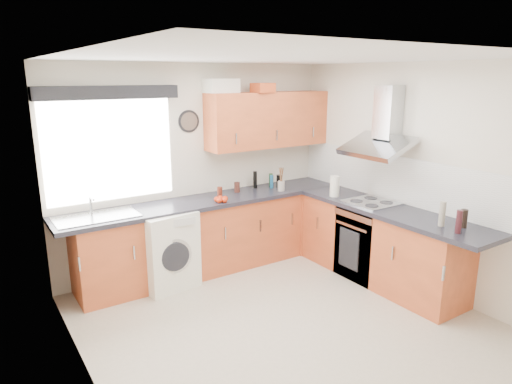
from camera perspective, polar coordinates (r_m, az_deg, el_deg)
ground_plane at (r=4.69m, az=3.29°, el=-15.80°), size 3.60×3.60×0.00m
ceiling at (r=4.06m, az=3.81°, el=16.42°), size 3.60×3.60×0.02m
wall_back at (r=5.70m, az=-7.38°, el=3.09°), size 3.60×0.02×2.50m
wall_front at (r=3.04m, az=24.53°, el=-8.26°), size 3.60×0.02×2.50m
wall_left at (r=3.48m, az=-21.06°, el=-5.10°), size 0.02×3.60×2.50m
wall_right at (r=5.45m, az=18.88°, el=1.90°), size 0.02×3.60×2.50m
window at (r=5.28m, az=-17.75°, el=4.93°), size 1.40×0.02×1.10m
window_blind at (r=5.13m, az=-18.01°, el=11.75°), size 1.50×0.18×0.14m
splashback at (r=5.64m, az=16.38°, el=1.76°), size 0.01×3.00×0.54m
base_cab_back at (r=5.63m, az=-6.72°, el=-5.71°), size 3.00×0.58×0.86m
base_cab_corner at (r=6.45m, az=6.12°, el=-3.06°), size 0.60×0.60×0.86m
base_cab_right at (r=5.55m, az=15.12°, el=-6.44°), size 0.58×2.10×0.86m
worktop_back at (r=5.53m, az=-5.88°, el=-1.12°), size 3.60×0.62×0.05m
worktop_right at (r=5.31m, az=16.56°, el=-2.31°), size 0.62×2.42×0.05m
sink at (r=5.06m, az=-19.37°, el=-2.56°), size 0.84×0.46×0.10m
oven at (r=5.63m, az=13.91°, el=-6.09°), size 0.56×0.58×0.85m
hob_plate at (r=5.49m, az=14.21°, el=-1.26°), size 0.52×0.52×0.01m
extractor_hood at (r=5.40m, az=15.49°, el=7.65°), size 0.52×0.78×0.66m
upper_cabinets at (r=5.95m, az=1.54°, el=9.02°), size 1.70×0.35×0.70m
washing_machine at (r=5.33m, az=-11.37°, el=-6.91°), size 0.67×0.66×0.89m
wall_clock at (r=5.56m, az=-8.35°, el=8.73°), size 0.27×0.04×0.27m
casserole at (r=5.67m, az=-4.54°, el=13.11°), size 0.42×0.32×0.17m
storage_box at (r=5.75m, az=0.86°, el=12.90°), size 0.27×0.23×0.11m
utensil_pot at (r=5.88m, az=3.16°, el=0.75°), size 0.11×0.11×0.12m
kitchen_roll at (r=5.67m, az=9.81°, el=0.71°), size 0.13×0.13×0.25m
tomato_cluster at (r=5.37m, az=-4.38°, el=-0.91°), size 0.18×0.18×0.07m
jar_0 at (r=5.80m, az=-2.39°, el=0.59°), size 0.07×0.07×0.13m
jar_1 at (r=6.01m, az=1.96°, el=1.30°), size 0.05×0.05×0.17m
jar_2 at (r=6.13m, az=1.86°, el=1.54°), size 0.05×0.05×0.17m
jar_3 at (r=6.04m, az=2.88°, el=1.35°), size 0.07×0.07×0.17m
jar_4 at (r=6.00m, az=-0.12°, el=1.54°), size 0.05×0.05×0.22m
jar_5 at (r=5.51m, az=-4.55°, el=-0.09°), size 0.06×0.06×0.14m
bottle_0 at (r=4.68m, az=24.02°, el=-3.42°), size 0.06×0.06×0.23m
bottle_1 at (r=4.89m, az=24.55°, el=-3.03°), size 0.07×0.07×0.18m
bottle_2 at (r=4.84m, az=22.25°, el=-2.55°), size 0.06×0.06×0.25m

